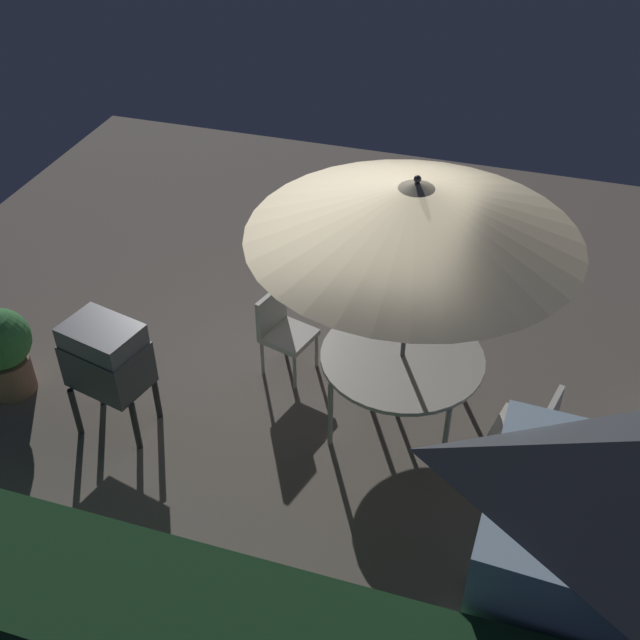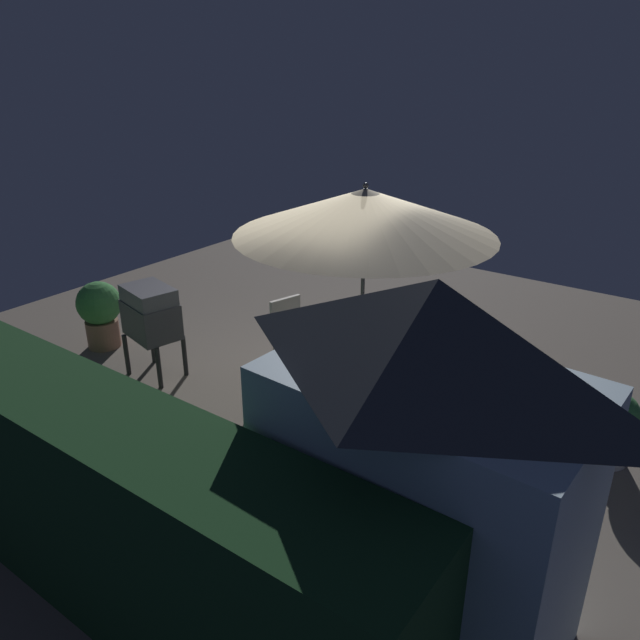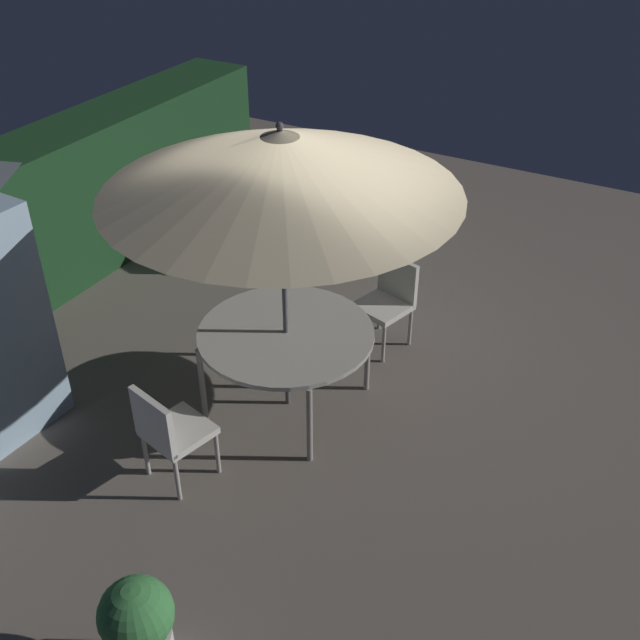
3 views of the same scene
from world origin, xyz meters
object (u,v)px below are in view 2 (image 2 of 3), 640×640
(patio_table, at_px, (361,349))
(chair_far_side, at_px, (291,328))
(patio_umbrella, at_px, (365,212))
(potted_plant_by_shed, at_px, (100,311))
(garden_shed, at_px, (423,469))
(bbq_grill, at_px, (151,314))
(potted_plant_by_grill, at_px, (613,425))
(chair_near_shed, at_px, (448,410))

(patio_table, distance_m, chair_far_side, 1.38)
(patio_umbrella, relative_size, potted_plant_by_shed, 2.89)
(garden_shed, distance_m, chair_far_side, 4.29)
(bbq_grill, bearing_deg, potted_plant_by_grill, -164.36)
(potted_plant_by_grill, bearing_deg, garden_shed, 76.43)
(garden_shed, height_order, potted_plant_by_grill, garden_shed)
(patio_umbrella, bearing_deg, potted_plant_by_shed, 11.36)
(potted_plant_by_shed, bearing_deg, garden_shed, 164.71)
(chair_far_side, relative_size, potted_plant_by_grill, 1.16)
(potted_plant_by_shed, bearing_deg, chair_far_side, -155.54)
(chair_near_shed, bearing_deg, garden_shed, 108.83)
(garden_shed, height_order, patio_umbrella, garden_shed)
(patio_table, relative_size, patio_umbrella, 0.54)
(garden_shed, bearing_deg, patio_umbrella, -50.41)
(patio_table, height_order, bbq_grill, bbq_grill)
(garden_shed, distance_m, potted_plant_by_shed, 5.99)
(potted_plant_by_shed, bearing_deg, chair_near_shed, -174.84)
(garden_shed, relative_size, potted_plant_by_grill, 3.38)
(garden_shed, distance_m, bbq_grill, 4.71)
(patio_umbrella, xyz_separation_m, potted_plant_by_shed, (3.80, 0.76, -1.77))
(chair_near_shed, relative_size, potted_plant_by_shed, 0.94)
(patio_table, xyz_separation_m, patio_umbrella, (0.00, -0.00, 1.57))
(garden_shed, relative_size, chair_near_shed, 2.93)
(garden_shed, height_order, chair_far_side, garden_shed)
(patio_umbrella, distance_m, chair_near_shed, 2.19)
(patio_table, relative_size, potted_plant_by_grill, 1.94)
(patio_table, distance_m, bbq_grill, 2.68)
(patio_table, bearing_deg, potted_plant_by_shed, 11.36)
(chair_near_shed, xyz_separation_m, potted_plant_by_shed, (5.04, 0.45, 0.01))
(bbq_grill, bearing_deg, patio_table, -160.59)
(garden_shed, distance_m, potted_plant_by_grill, 3.10)
(chair_far_side, height_order, potted_plant_by_shed, potted_plant_by_shed)
(garden_shed, height_order, patio_table, garden_shed)
(patio_umbrella, bearing_deg, chair_near_shed, 166.00)
(garden_shed, height_order, bbq_grill, garden_shed)
(garden_shed, xyz_separation_m, patio_umbrella, (1.93, -2.33, 0.96))
(patio_table, xyz_separation_m, potted_plant_by_shed, (3.80, 0.76, -0.20))
(patio_umbrella, relative_size, potted_plant_by_grill, 3.56)
(patio_umbrella, xyz_separation_m, chair_near_shed, (-1.24, 0.31, -1.78))
(patio_umbrella, bearing_deg, patio_table, 90.00)
(patio_table, xyz_separation_m, chair_near_shed, (-1.24, 0.31, -0.21))
(patio_table, height_order, patio_umbrella, patio_umbrella)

